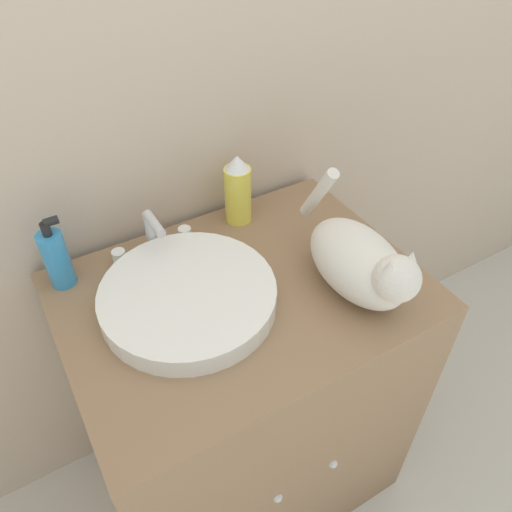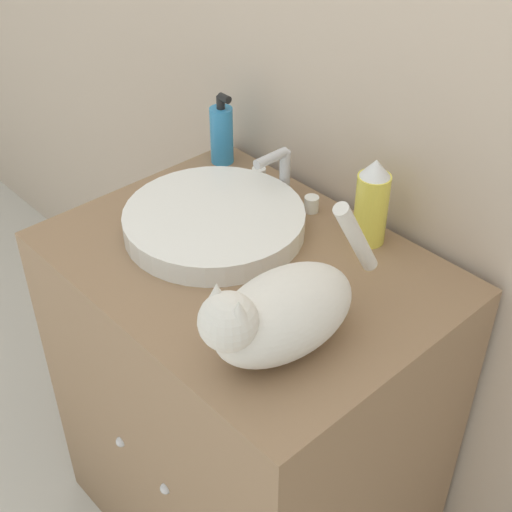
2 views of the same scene
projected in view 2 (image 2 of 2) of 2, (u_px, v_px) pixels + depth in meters
The scene contains 7 objects.
wall_back at pixel (376, 19), 1.35m from camera, with size 6.00×0.05×2.50m.
vanity_cabinet at pixel (247, 405), 1.66m from camera, with size 0.79×0.60×0.85m.
sink_basin at pixel (214, 221), 1.47m from camera, with size 0.38×0.38×0.05m.
faucet at pixel (282, 177), 1.56m from camera, with size 0.20×0.10×0.12m.
cat at pixel (279, 313), 1.16m from camera, with size 0.17×0.39×0.24m.
soap_bottle at pixel (222, 134), 1.68m from camera, with size 0.06×0.05×0.18m.
spray_bottle at pixel (372, 203), 1.41m from camera, with size 0.07×0.07×0.19m.
Camera 2 is at (0.84, -0.45, 1.70)m, focal length 50.00 mm.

